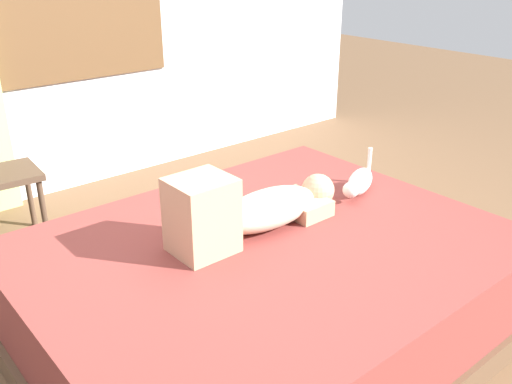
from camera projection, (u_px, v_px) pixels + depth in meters
The scene contains 4 objects.
ground_plane at pixel (242, 342), 2.71m from camera, with size 16.00×16.00×0.00m, color brown.
bed at pixel (267, 291), 2.65m from camera, with size 2.18×1.74×0.52m.
person_lying at pixel (252, 209), 2.60m from camera, with size 0.94×0.28×0.34m.
cat at pixel (359, 182), 3.01m from camera, with size 0.34×0.20×0.21m.
Camera 1 is at (-1.35, -1.72, 1.76)m, focal length 39.38 mm.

